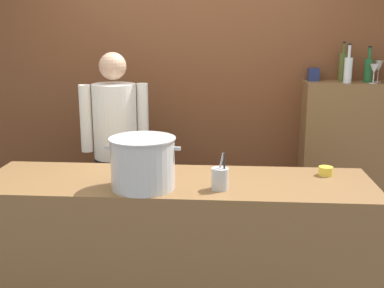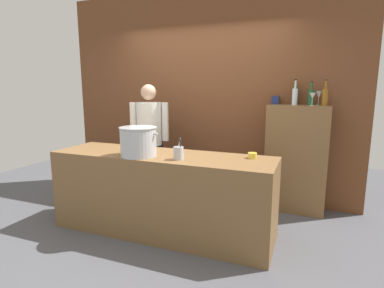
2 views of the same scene
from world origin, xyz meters
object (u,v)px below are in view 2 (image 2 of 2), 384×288
Objects in this scene: butter_jar at (252,155)px; wine_bottle_green at (311,97)px; spice_tin_navy at (275,100)px; utensil_crock at (179,153)px; wine_bottle_clear at (295,96)px; wine_bottle_amber at (325,96)px; wine_glass_short at (319,95)px; wine_glass_tall at (312,96)px; chef at (150,136)px; stockpot_large at (138,142)px; wine_bottle_olive at (295,95)px.

wine_bottle_green is (0.51, 1.04, 0.58)m from butter_jar.
utensil_crock is at bearing -118.08° from spice_tin_navy.
utensil_crock is at bearing -128.26° from wine_bottle_clear.
wine_bottle_clear is 0.35m from wine_bottle_amber.
wine_glass_short reaches higher than butter_jar.
wine_bottle_amber is 1.98× the size of wine_glass_tall.
spice_tin_navy is at bearing 176.11° from wine_glass_short.
wine_bottle_amber is (0.35, 0.04, -0.00)m from wine_bottle_clear.
wine_bottle_clear is at bearing 51.74° from utensil_crock.
wine_glass_tall is at bearing 173.02° from chef.
spice_tin_navy is (-0.25, 0.15, -0.06)m from wine_bottle_clear.
wine_bottle_clear is at bearing -30.84° from spice_tin_navy.
wine_bottle_clear reaches higher than stockpot_large.
wine_bottle_olive is at bearing 44.42° from stockpot_large.
wine_bottle_clear is 2.02× the size of wine_glass_tall.
utensil_crock is 1.69m from spice_tin_navy.
wine_bottle_amber is (1.36, 1.32, 0.54)m from utensil_crock.
chef is 15.28× the size of spice_tin_navy.
wine_bottle_clear is at bearing -173.57° from wine_bottle_amber.
wine_bottle_amber is at bearing 173.64° from chef.
wine_bottle_amber is (0.16, -0.04, 0.01)m from wine_bottle_green.
spice_tin_navy reaches higher than utensil_crock.
utensil_crock is 1.98m from wine_glass_short.
stockpot_large is 2.16m from wine_glass_tall.
wine_bottle_amber is at bearing 44.25° from utensil_crock.
stockpot_large is at bearing -143.81° from wine_bottle_amber.
wine_bottle_clear is 0.30m from wine_glass_short.
utensil_crock is at bearing -125.09° from wine_bottle_olive.
wine_bottle_olive is 0.25m from spice_tin_navy.
wine_bottle_clear is at bearing -155.78° from wine_bottle_green.
spice_tin_navy is at bearing 49.62° from stockpot_large.
wine_bottle_amber is 0.15m from wine_glass_tall.
wine_bottle_green is 2.71× the size of spice_tin_navy.
butter_jar is 0.31× the size of wine_bottle_green.
chef is at bearing -169.89° from wine_glass_tall.
chef is at bearing -168.47° from wine_bottle_clear.
wine_bottle_olive is at bearing 174.50° from wine_glass_short.
chef is 0.99m from stockpot_large.
chef reaches higher than wine_glass_short.
utensil_crock is 1.97m from wine_bottle_amber.
wine_glass_tall is at bearing -35.02° from wine_bottle_olive.
stockpot_large is 2.56× the size of wine_glass_short.
wine_glass_short is at bearing 175.89° from chef.
wine_bottle_clear reaches higher than wine_bottle_amber.
spice_tin_navy is (-0.45, 0.16, -0.06)m from wine_glass_tall.
spice_tin_navy is at bearing -178.93° from chef.
stockpot_large is at bearing -135.58° from wine_bottle_olive.
wine_bottle_green is at bearing 48.79° from utensil_crock.
utensil_crock is (0.84, -0.91, 0.00)m from chef.
spice_tin_navy is at bearing 169.56° from wine_bottle_amber.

